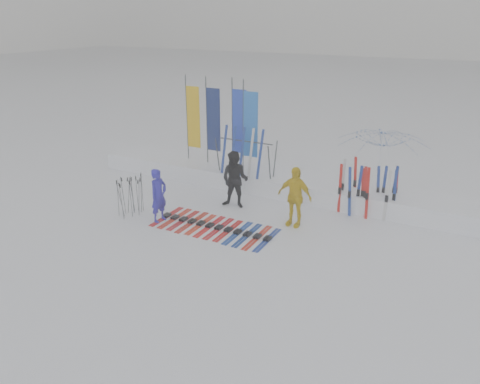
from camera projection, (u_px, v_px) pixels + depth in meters
The scene contains 11 objects.
ground at pixel (206, 243), 12.83m from camera, with size 120.00×120.00×0.00m, color white.
snow_bank at pixel (274, 183), 16.52m from camera, with size 14.00×1.60×0.60m, color white.
person_blue at pixel (159, 196), 13.92m from camera, with size 0.60×0.39×1.65m, color #221DAA.
person_black at pixel (235, 180), 14.91m from camera, with size 0.90×0.70×1.86m, color black.
person_yellow at pixel (295, 196), 13.62m from camera, with size 1.06×0.44×1.81m, color yellow.
tent_canopy at pixel (380, 168), 14.87m from camera, with size 2.83×2.88×2.59m, color white.
ski_row at pixel (214, 227), 13.73m from camera, with size 3.60×1.69×0.07m.
pole_cluster at pixel (131, 196), 14.49m from camera, with size 0.63×0.94×1.26m.
feather_flags at pixel (223, 121), 16.92m from camera, with size 3.03×0.29×3.20m.
ski_rack at pixel (246, 152), 16.20m from camera, with size 2.04×0.80×1.23m.
upright_skis at pixel (369, 190), 14.48m from camera, with size 1.69×1.12×1.68m.
Camera 1 is at (6.16, -9.71, 5.93)m, focal length 35.00 mm.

